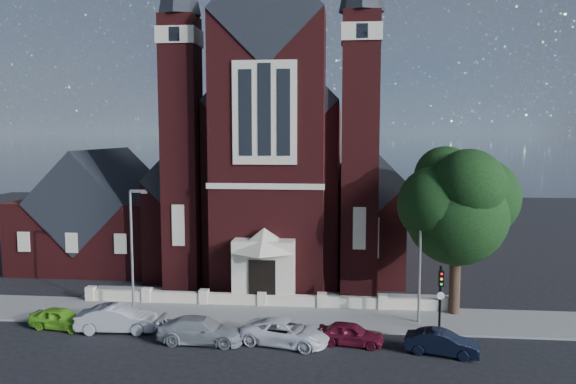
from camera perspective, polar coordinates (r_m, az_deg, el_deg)
name	(u,v)px	position (r m, az deg, el deg)	size (l,w,h in m)	color
ground	(277,275)	(46.68, -1.12, -8.43)	(120.00, 120.00, 0.00)	black
pavement_strip	(258,316)	(36.70, -3.08, -12.48)	(60.00, 5.00, 0.12)	slate
forecourt_paving	(266,298)	(40.47, -2.21, -10.70)	(26.00, 3.00, 0.14)	slate
forecourt_wall	(262,307)	(38.58, -2.62, -11.55)	(24.00, 0.40, 0.90)	#BFB498
church	(287,170)	(53.22, -0.14, 2.29)	(20.01, 34.90, 29.20)	#441212
parish_hall	(104,218)	(52.97, -18.21, -2.57)	(12.00, 12.20, 10.24)	#441212
street_tree	(460,208)	(36.65, 17.03, -1.58)	(6.40, 6.60, 10.70)	black
street_lamp_left	(133,244)	(37.05, -15.47, -5.15)	(1.16, 0.22, 8.09)	gray
street_lamp_right	(422,250)	(34.95, 13.42, -5.76)	(1.16, 0.22, 8.09)	gray
traffic_signal	(441,290)	(34.05, 15.24, -9.62)	(0.28, 0.42, 4.00)	black
car_lime_van	(60,318)	(36.88, -22.11, -11.80)	(1.48, 3.69, 1.26)	#72C427
car_silver_a	(117,319)	(35.23, -16.95, -12.21)	(1.63, 4.67, 1.54)	#A0A2A8
car_silver_b	(201,330)	(32.48, -8.82, -13.71)	(1.98, 4.88, 1.42)	#94989B
car_white_suv	(286,332)	(31.90, -0.23, -14.07)	(2.26, 4.89, 1.36)	white
car_dark_red	(351,334)	(32.07, 6.38, -14.10)	(1.47, 3.65, 1.24)	maroon
car_navy	(442,343)	(31.62, 15.41, -14.56)	(1.34, 3.85, 1.27)	black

